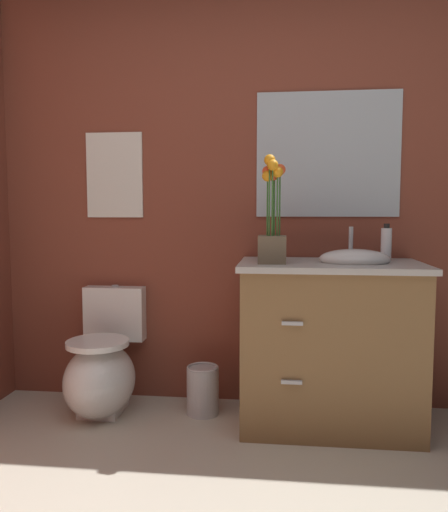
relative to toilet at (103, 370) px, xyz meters
name	(u,v)px	position (x,y,z in m)	size (l,w,h in m)	color
wall_back	(292,191)	(1.05, 0.30, 1.01)	(4.75, 0.05, 2.50)	brown
toilet	(103,370)	(0.00, 0.00, 0.00)	(0.38, 0.59, 0.69)	white
vanity_cabinet	(330,342)	(1.25, -0.03, 0.20)	(0.94, 0.56, 1.05)	brown
flower_vase	(272,222)	(0.94, -0.11, 0.83)	(0.14, 0.14, 0.54)	brown
soap_bottle	(386,244)	(1.54, 0.09, 0.72)	(0.06, 0.06, 0.20)	white
trash_bin	(203,390)	(0.56, 0.04, -0.11)	(0.18, 0.18, 0.27)	#B7B7BC
wall_poster	(115,175)	(0.00, 0.27, 1.10)	(0.34, 0.01, 0.50)	silver
wall_mirror	(328,154)	(1.24, 0.27, 1.21)	(0.80, 0.01, 0.70)	#B2BCC6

